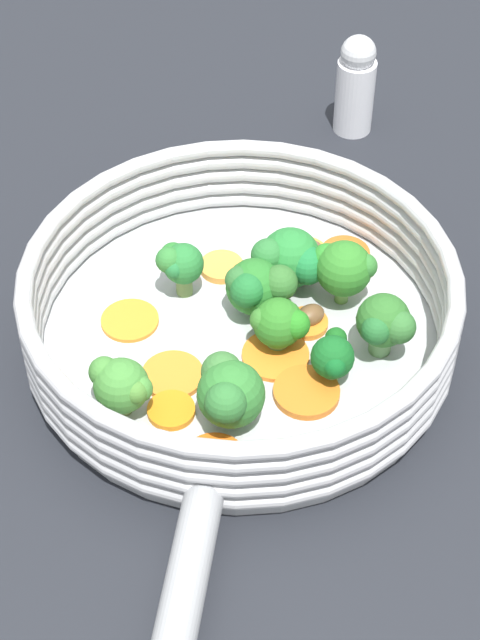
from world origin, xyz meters
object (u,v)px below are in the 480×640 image
object	(u,v)px
carrot_slice_9	(306,392)
carrot_slice_10	(345,253)
carrot_slice_1	(222,267)
mushroom_piece_0	(310,315)
skillet	(240,340)
broccoli_floret_1	(122,385)
carrot_slice_0	(173,375)
carrot_slice_5	(171,410)
broccoli_floret_0	(333,357)
broccoli_floret_4	(258,287)
carrot_slice_6	(276,355)
mushroom_piece_2	(309,253)
carrot_slice_2	(214,460)
broccoli_floret_5	(229,392)
carrot_slice_4	(130,320)
carrot_slice_8	(345,268)
broccoli_floret_2	(385,324)
broccoli_floret_3	(291,259)
carrot_slice_7	(307,323)
broccoli_floret_8	(179,263)
mushroom_piece_1	(272,251)
carrot_slice_3	(303,256)
broccoli_floret_6	(343,268)
broccoli_floret_7	(280,322)
salt_shaker	(356,85)

from	to	relation	value
carrot_slice_9	carrot_slice_10	size ratio (longest dim) A/B	1.20
carrot_slice_1	mushroom_piece_0	xyz separation A→B (m)	(0.03, 0.08, 0.00)
skillet	broccoli_floret_1	bearing A→B (deg)	-24.33
carrot_slice_0	carrot_slice_5	size ratio (longest dim) A/B	1.33
broccoli_floret_0	broccoli_floret_4	bearing A→B (deg)	-118.15
carrot_slice_6	mushroom_piece_2	size ratio (longest dim) A/B	1.70
skillet	carrot_slice_0	bearing A→B (deg)	-25.28
carrot_slice_2	broccoli_floret_5	world-z (taller)	broccoli_floret_5
carrot_slice_1	broccoli_floret_0	xyz separation A→B (m)	(0.07, 0.11, 0.02)
mushroom_piece_2	broccoli_floret_5	bearing A→B (deg)	2.55
carrot_slice_4	carrot_slice_8	distance (m)	0.17
carrot_slice_9	broccoli_floret_2	distance (m)	0.07
broccoli_floret_3	broccoli_floret_0	bearing A→B (deg)	38.74
carrot_slice_7	broccoli_floret_8	size ratio (longest dim) A/B	0.68
carrot_slice_5	carrot_slice_4	bearing A→B (deg)	-134.62
mushroom_piece_0	mushroom_piece_1	size ratio (longest dim) A/B	1.10
carrot_slice_1	carrot_slice_4	xyz separation A→B (m)	(0.08, -0.04, -0.00)
broccoli_floret_4	mushroom_piece_0	distance (m)	0.04
carrot_slice_10	broccoli_floret_5	world-z (taller)	broccoli_floret_5
carrot_slice_3	broccoli_floret_6	bearing A→B (deg)	54.25
broccoli_floret_7	mushroom_piece_2	size ratio (longest dim) A/B	1.51
broccoli_floret_5	skillet	bearing A→B (deg)	-161.81
carrot_slice_2	broccoli_floret_3	world-z (taller)	broccoli_floret_3
carrot_slice_6	carrot_slice_8	bearing A→B (deg)	172.13
broccoli_floret_0	mushroom_piece_1	world-z (taller)	broccoli_floret_0
skillet	broccoli_floret_0	world-z (taller)	broccoli_floret_0
carrot_slice_3	carrot_slice_5	world-z (taller)	carrot_slice_3
carrot_slice_8	broccoli_floret_0	world-z (taller)	broccoli_floret_0
mushroom_piece_0	carrot_slice_0	bearing A→B (deg)	-37.92
carrot_slice_7	carrot_slice_10	size ratio (longest dim) A/B	0.81
broccoli_floret_5	broccoli_floret_4	bearing A→B (deg)	-168.22
carrot_slice_8	broccoli_floret_3	world-z (taller)	broccoli_floret_3
broccoli_floret_1	carrot_slice_7	bearing A→B (deg)	145.77
mushroom_piece_2	carrot_slice_5	bearing A→B (deg)	-9.73
broccoli_floret_0	carrot_slice_0	bearing A→B (deg)	-67.29
carrot_slice_5	salt_shaker	distance (m)	0.36
carrot_slice_7	broccoli_floret_2	size ratio (longest dim) A/B	0.63
carrot_slice_3	carrot_slice_9	size ratio (longest dim) A/B	0.88
broccoli_floret_6	mushroom_piece_2	distance (m)	0.05
carrot_slice_0	carrot_slice_4	size ratio (longest dim) A/B	1.03
broccoli_floret_0	broccoli_floret_8	xyz separation A→B (m)	(-0.04, -0.13, 0.01)
broccoli_floret_3	broccoli_floret_8	xyz separation A→B (m)	(0.04, -0.07, 0.00)
carrot_slice_10	broccoli_floret_0	xyz separation A→B (m)	(0.12, 0.03, 0.02)
carrot_slice_1	carrot_slice_6	distance (m)	0.10
carrot_slice_2	carrot_slice_3	size ratio (longest dim) A/B	1.05
carrot_slice_4	broccoli_floret_0	world-z (taller)	broccoli_floret_0
carrot_slice_2	broccoli_floret_4	world-z (taller)	broccoli_floret_4
carrot_slice_5	broccoli_floret_2	world-z (taller)	broccoli_floret_2
broccoli_floret_2	mushroom_piece_1	xyz separation A→B (m)	(-0.06, -0.11, -0.02)
carrot_slice_5	carrot_slice_8	distance (m)	0.19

